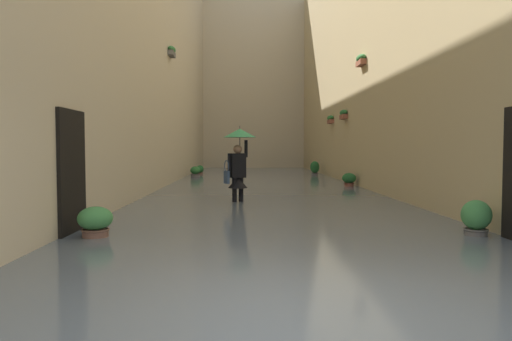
{
  "coord_description": "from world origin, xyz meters",
  "views": [
    {
      "loc": [
        0.6,
        3.78,
        1.59
      ],
      "look_at": [
        0.31,
        -8.28,
        1.0
      ],
      "focal_mm": 33.04,
      "sensor_mm": 36.0,
      "label": 1
    }
  ],
  "objects": [
    {
      "name": "building_facade_left",
      "position": [
        -4.32,
        -14.12,
        5.72
      ],
      "size": [
        2.04,
        32.25,
        11.44
      ],
      "color": "tan",
      "rests_on": "ground_plane"
    },
    {
      "name": "potted_plant_far_right",
      "position": [
        2.91,
        -3.5,
        0.39
      ],
      "size": [
        0.54,
        0.54,
        0.68
      ],
      "color": "brown",
      "rests_on": "ground_plane"
    },
    {
      "name": "potted_plant_near_right",
      "position": [
        2.93,
        -18.42,
        0.37
      ],
      "size": [
        0.47,
        0.47,
        0.7
      ],
      "color": "#66605B",
      "rests_on": "ground_plane"
    },
    {
      "name": "potted_plant_mid_left",
      "position": [
        -3.12,
        -12.87,
        0.4
      ],
      "size": [
        0.5,
        0.5,
        0.68
      ],
      "color": "brown",
      "rests_on": "ground_plane"
    },
    {
      "name": "potted_plant_mid_right",
      "position": [
        2.92,
        -20.51,
        0.38
      ],
      "size": [
        0.38,
        0.38,
        0.68
      ],
      "color": "brown",
      "rests_on": "ground_plane"
    },
    {
      "name": "ground_plane",
      "position": [
        0.0,
        -14.12,
        0.0
      ],
      "size": [
        70.62,
        70.62,
        0.0
      ],
      "primitive_type": "plane",
      "color": "#605B56"
    },
    {
      "name": "building_facade_right",
      "position": [
        4.32,
        -14.12,
        6.56
      ],
      "size": [
        2.04,
        32.25,
        13.13
      ],
      "color": "beige",
      "rests_on": "ground_plane"
    },
    {
      "name": "building_facade_far",
      "position": [
        0.0,
        -29.15,
        6.49
      ],
      "size": [
        10.44,
        1.8,
        12.99
      ],
      "primitive_type": "cube",
      "color": "beige",
      "rests_on": "ground_plane"
    },
    {
      "name": "potted_plant_near_left",
      "position": [
        -3.04,
        -3.48,
        0.43
      ],
      "size": [
        0.46,
        0.46,
        0.77
      ],
      "color": "#66605B",
      "rests_on": "ground_plane"
    },
    {
      "name": "person_wading",
      "position": [
        0.76,
        -8.18,
        1.39
      ],
      "size": [
        0.84,
        0.84,
        2.14
      ],
      "color": "black",
      "rests_on": "ground_plane"
    },
    {
      "name": "flood_water",
      "position": [
        0.0,
        -14.12,
        0.11
      ],
      "size": [
        7.64,
        34.25,
        0.21
      ],
      "primitive_type": "cube",
      "color": "slate",
      "rests_on": "ground_plane"
    },
    {
      "name": "potted_plant_far_left",
      "position": [
        -2.95,
        -19.97,
        0.5
      ],
      "size": [
        0.46,
        0.46,
        0.9
      ],
      "color": "#66605B",
      "rests_on": "ground_plane"
    }
  ]
}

